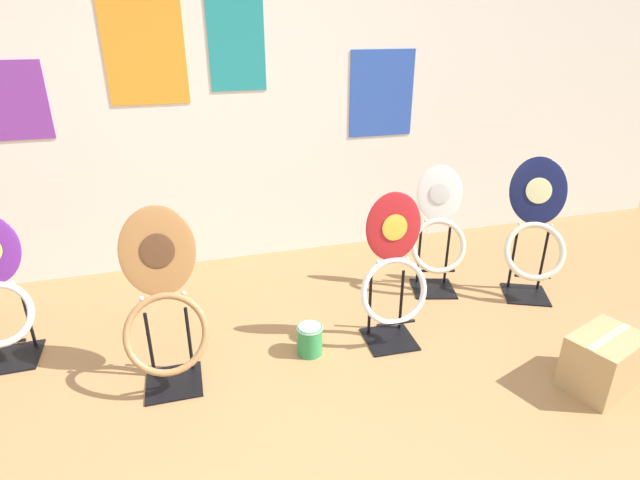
# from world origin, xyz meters

# --- Properties ---
(wall_back) EXTENTS (8.00, 0.07, 2.60)m
(wall_back) POSITION_xyz_m (-0.00, 2.51, 1.30)
(wall_back) COLOR silver
(wall_back) RESTS_ON ground_plane
(toilet_seat_display_white_plain) EXTENTS (0.40, 0.35, 0.86)m
(toilet_seat_display_white_plain) POSITION_xyz_m (1.26, 1.58, 0.40)
(toilet_seat_display_white_plain) COLOR black
(toilet_seat_display_white_plain) RESTS_ON ground_plane
(toilet_seat_display_navy_moon) EXTENTS (0.49, 0.49, 0.91)m
(toilet_seat_display_navy_moon) POSITION_xyz_m (1.84, 1.36, 0.44)
(toilet_seat_display_navy_moon) COLOR black
(toilet_seat_display_navy_moon) RESTS_ON ground_plane
(toilet_seat_display_crimson_swirl) EXTENTS (0.40, 0.29, 0.89)m
(toilet_seat_display_crimson_swirl) POSITION_xyz_m (0.72, 1.11, 0.44)
(toilet_seat_display_crimson_swirl) COLOR black
(toilet_seat_display_crimson_swirl) RESTS_ON ground_plane
(toilet_seat_display_woodgrain) EXTENTS (0.41, 0.40, 0.90)m
(toilet_seat_display_woodgrain) POSITION_xyz_m (-0.50, 1.10, 0.41)
(toilet_seat_display_woodgrain) COLOR black
(toilet_seat_display_woodgrain) RESTS_ON ground_plane
(paint_can) EXTENTS (0.15, 0.15, 0.18)m
(paint_can) POSITION_xyz_m (0.24, 1.12, 0.09)
(paint_can) COLOR #2D8E4C
(paint_can) RESTS_ON ground_plane
(storage_box) EXTENTS (0.43, 0.36, 0.30)m
(storage_box) POSITION_xyz_m (1.58, 0.44, 0.15)
(storage_box) COLOR tan
(storage_box) RESTS_ON ground_plane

